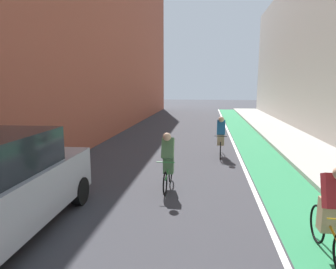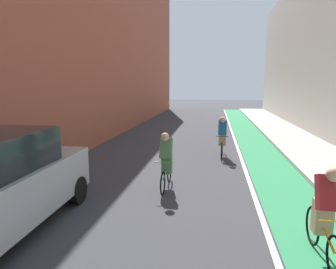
# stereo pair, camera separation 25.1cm
# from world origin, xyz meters

# --- Properties ---
(ground_plane) EXTENTS (90.59, 90.59, 0.00)m
(ground_plane) POSITION_xyz_m (0.00, 16.59, 0.00)
(ground_plane) COLOR #38383D
(bike_lane_paint) EXTENTS (1.60, 41.18, 0.00)m
(bike_lane_paint) POSITION_xyz_m (3.13, 18.59, 0.00)
(bike_lane_paint) COLOR #2D8451
(bike_lane_paint) RESTS_ON ground
(lane_divider_stripe) EXTENTS (0.12, 41.18, 0.00)m
(lane_divider_stripe) POSITION_xyz_m (2.23, 18.59, 0.00)
(lane_divider_stripe) COLOR white
(lane_divider_stripe) RESTS_ON ground
(sidewalk_right) EXTENTS (2.58, 41.18, 0.14)m
(sidewalk_right) POSITION_xyz_m (5.22, 18.59, 0.07)
(sidewalk_right) COLOR #A8A59E
(sidewalk_right) RESTS_ON ground
(building_facade_left) EXTENTS (4.15, 41.18, 13.05)m
(building_facade_left) POSITION_xyz_m (-5.73, 18.57, 6.52)
(building_facade_left) COLOR #9E4C38
(building_facade_left) RESTS_ON ground
(cyclist_mid) EXTENTS (0.48, 1.74, 1.63)m
(cyclist_mid) POSITION_xyz_m (2.95, 9.24, 0.85)
(cyclist_mid) COLOR black
(cyclist_mid) RESTS_ON ground
(cyclist_trailing) EXTENTS (0.48, 1.68, 1.59)m
(cyclist_trailing) POSITION_xyz_m (-0.12, 12.20, 0.84)
(cyclist_trailing) COLOR black
(cyclist_trailing) RESTS_ON ground
(cyclist_far) EXTENTS (0.48, 1.73, 1.62)m
(cyclist_far) POSITION_xyz_m (1.48, 16.16, 0.85)
(cyclist_far) COLOR black
(cyclist_far) RESTS_ON ground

